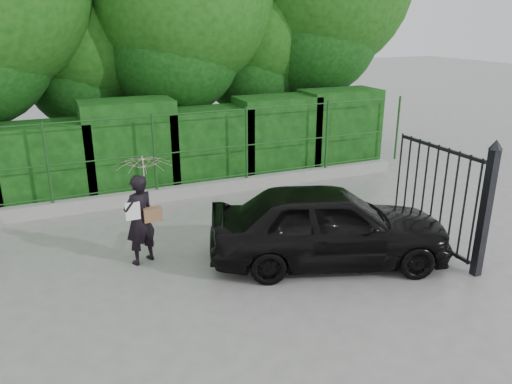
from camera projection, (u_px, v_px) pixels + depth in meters
name	position (u px, v px, depth m)	size (l,w,h in m)	color
ground	(195.00, 296.00, 7.86)	(80.00, 80.00, 0.00)	gray
kerb	(140.00, 198.00, 11.71)	(14.00, 0.25, 0.30)	#9E9E99
fence	(147.00, 153.00, 11.45)	(14.13, 0.06, 1.80)	#1A461A
hedge	(129.00, 150.00, 12.27)	(14.20, 1.20, 2.29)	black
gate	(464.00, 200.00, 8.54)	(0.22, 2.33, 2.36)	black
woman	(143.00, 193.00, 8.61)	(0.99, 0.99, 1.93)	black
car	(329.00, 225.00, 8.75)	(1.68, 4.17, 1.42)	black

